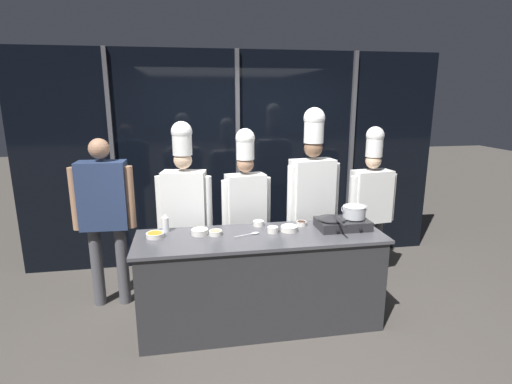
{
  "coord_description": "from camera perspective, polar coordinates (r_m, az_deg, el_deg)",
  "views": [
    {
      "loc": [
        -0.65,
        -3.42,
        2.17
      ],
      "look_at": [
        0.0,
        0.25,
        1.25
      ],
      "focal_mm": 28.0,
      "sensor_mm": 36.0,
      "label": 1
    }
  ],
  "objects": [
    {
      "name": "stock_pot",
      "position": [
        3.97,
        13.85,
        -2.73
      ],
      "size": [
        0.25,
        0.22,
        0.12
      ],
      "color": "#B7BABF",
      "rests_on": "portable_stove"
    },
    {
      "name": "prep_bowl_garlic",
      "position": [
        3.81,
        4.76,
        -5.16
      ],
      "size": [
        0.16,
        0.16,
        0.05
      ],
      "color": "silver",
      "rests_on": "demo_counter"
    },
    {
      "name": "serving_spoon_slotted",
      "position": [
        3.72,
        -0.57,
        -5.99
      ],
      "size": [
        0.25,
        0.12,
        0.02
      ],
      "color": "#B2B5BA",
      "rests_on": "demo_counter"
    },
    {
      "name": "window_wall_back",
      "position": [
        5.13,
        -2.65,
        4.6
      ],
      "size": [
        5.36,
        0.09,
        2.7
      ],
      "color": "black",
      "rests_on": "ground_plane"
    },
    {
      "name": "demo_counter",
      "position": [
        3.88,
        0.66,
        -12.45
      ],
      "size": [
        2.29,
        0.71,
        0.9
      ],
      "color": "#2D2D30",
      "rests_on": "ground_plane"
    },
    {
      "name": "portable_stove",
      "position": [
        3.96,
        12.26,
        -4.43
      ],
      "size": [
        0.49,
        0.33,
        0.1
      ],
      "color": "#28282B",
      "rests_on": "demo_counter"
    },
    {
      "name": "prep_bowl_carrots",
      "position": [
        3.76,
        -14.21,
        -5.91
      ],
      "size": [
        0.17,
        0.17,
        0.04
      ],
      "color": "silver",
      "rests_on": "demo_counter"
    },
    {
      "name": "chef_pastry",
      "position": [
        4.74,
        16.11,
        -0.67
      ],
      "size": [
        0.58,
        0.28,
        1.83
      ],
      "rotation": [
        0.0,
        0.0,
        3.26
      ],
      "color": "#4C4C51",
      "rests_on": "ground_plane"
    },
    {
      "name": "prep_bowl_noodles",
      "position": [
        3.76,
        2.41,
        -5.34
      ],
      "size": [
        0.1,
        0.1,
        0.06
      ],
      "color": "silver",
      "rests_on": "demo_counter"
    },
    {
      "name": "prep_bowl_mushrooms",
      "position": [
        3.72,
        -5.8,
        -5.76
      ],
      "size": [
        0.12,
        0.12,
        0.04
      ],
      "color": "silver",
      "rests_on": "demo_counter"
    },
    {
      "name": "person_guest",
      "position": [
        4.3,
        -20.84,
        -2.08
      ],
      "size": [
        0.61,
        0.26,
        1.76
      ],
      "rotation": [
        0.0,
        0.0,
        3.1
      ],
      "color": "#4C4C51",
      "rests_on": "ground_plane"
    },
    {
      "name": "frying_pan",
      "position": [
        3.89,
        10.79,
        -3.52
      ],
      "size": [
        0.27,
        0.47,
        0.05
      ],
      "color": "#232326",
      "rests_on": "portable_stove"
    },
    {
      "name": "squeeze_bottle_clear",
      "position": [
        3.86,
        -12.82,
        -4.35
      ],
      "size": [
        0.07,
        0.07,
        0.18
      ],
      "color": "white",
      "rests_on": "demo_counter"
    },
    {
      "name": "chef_sous",
      "position": [
        4.27,
        -1.49,
        -1.36
      ],
      "size": [
        0.54,
        0.28,
        1.83
      ],
      "rotation": [
        0.0,
        0.0,
        3.31
      ],
      "color": "#2D3856",
      "rests_on": "ground_plane"
    },
    {
      "name": "chef_line",
      "position": [
        4.35,
        8.01,
        0.38
      ],
      "size": [
        0.6,
        0.31,
        2.04
      ],
      "rotation": [
        0.0,
        0.0,
        3.3
      ],
      "color": "#2D3856",
      "rests_on": "ground_plane"
    },
    {
      "name": "chef_head",
      "position": [
        4.2,
        -10.17,
        -1.26
      ],
      "size": [
        0.57,
        0.31,
        1.91
      ],
      "rotation": [
        0.0,
        0.0,
        2.94
      ],
      "color": "#232326",
      "rests_on": "ground_plane"
    },
    {
      "name": "ground_plane",
      "position": [
        4.1,
        0.64,
        -18.14
      ],
      "size": [
        24.0,
        24.0,
        0.0
      ],
      "primitive_type": "plane",
      "color": "#47423D"
    },
    {
      "name": "prep_bowl_soy_glaze",
      "position": [
        3.98,
        6.51,
        -4.43
      ],
      "size": [
        0.1,
        0.1,
        0.04
      ],
      "color": "silver",
      "rests_on": "demo_counter"
    },
    {
      "name": "prep_bowl_onion",
      "position": [
        3.95,
        0.37,
        -4.44
      ],
      "size": [
        0.11,
        0.11,
        0.05
      ],
      "color": "silver",
      "rests_on": "demo_counter"
    },
    {
      "name": "prep_bowl_bean_sprouts",
      "position": [
        3.74,
        -8.06,
        -5.59
      ],
      "size": [
        0.16,
        0.16,
        0.05
      ],
      "color": "silver",
      "rests_on": "demo_counter"
    }
  ]
}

